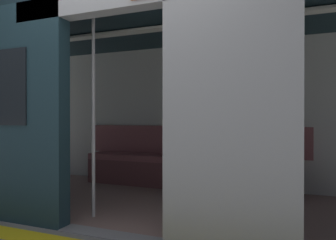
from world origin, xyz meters
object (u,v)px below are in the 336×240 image
at_px(person_seated, 198,143).
at_px(train_car, 154,81).
at_px(handbag, 229,152).
at_px(bench_seat, 184,164).
at_px(grab_pole_far, 177,114).
at_px(grab_pole_door, 93,115).
at_px(book, 176,155).

bearing_deg(person_seated, train_car, 69.47).
height_order(train_car, person_seated, train_car).
bearing_deg(handbag, bench_seat, 6.01).
distance_m(bench_seat, handbag, 0.69).
relative_size(bench_seat, grab_pole_far, 1.47).
height_order(person_seated, handbag, person_seated).
bearing_deg(grab_pole_door, handbag, -123.75).
xyz_separation_m(person_seated, book, (0.37, -0.09, -0.20)).
height_order(train_car, book, train_car).
bearing_deg(book, person_seated, 138.54).
bearing_deg(bench_seat, train_car, 85.03).
bearing_deg(person_seated, book, -13.13).
distance_m(bench_seat, grab_pole_door, 1.82).
bearing_deg(grab_pole_far, person_seated, -81.57).
bearing_deg(grab_pole_door, person_seated, -114.17).
relative_size(handbag, grab_pole_door, 0.12).
xyz_separation_m(bench_seat, grab_pole_far, (-0.46, 1.56, 0.72)).
bearing_deg(grab_pole_door, train_car, -118.21).
bearing_deg(handbag, person_seated, 15.94).
bearing_deg(grab_pole_far, bench_seat, -73.50).
height_order(train_car, handbag, train_car).
xyz_separation_m(train_car, grab_pole_far, (-0.54, 0.66, -0.42)).
bearing_deg(person_seated, bench_seat, -12.12).
bearing_deg(book, grab_pole_door, 50.26).
xyz_separation_m(bench_seat, handbag, (-0.66, -0.07, 0.20)).
relative_size(bench_seat, handbag, 12.22).
relative_size(person_seated, book, 5.46).
bearing_deg(person_seated, grab_pole_far, 98.43).
height_order(train_car, bench_seat, train_car).
relative_size(book, grab_pole_door, 0.10).
distance_m(handbag, book, 0.79).
bearing_deg(grab_pole_door, bench_seat, -106.00).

